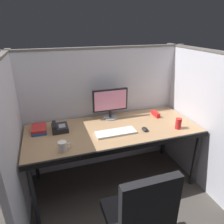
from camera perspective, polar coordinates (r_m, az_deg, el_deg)
The scene contains 13 objects.
ground_plane at distance 2.52m, azimuth 2.70°, elevation -22.76°, with size 8.00×8.00×0.00m, color #423D38.
cubicle_partition_rear at distance 2.67m, azimuth -2.66°, elevation 0.61°, with size 2.21×0.06×1.57m.
cubicle_partition_left at distance 2.12m, azimuth -25.29°, elevation -8.11°, with size 0.06×1.41×1.57m.
cubicle_partition_right at distance 2.67m, azimuth 21.85°, elevation -1.14°, with size 0.06×1.41×1.57m.
desk at distance 2.31m, azimuth 0.49°, elevation -5.81°, with size 1.90×0.80×0.74m.
monitor_center at distance 2.46m, azimuth -0.50°, elevation 2.85°, with size 0.43×0.17×0.37m.
keyboard_main at distance 2.20m, azimuth 1.07°, elevation -5.71°, with size 0.43×0.15×0.02m, color silver.
computer_mouse at distance 2.28m, azimuth 9.09°, elevation -4.70°, with size 0.06×0.10×0.04m.
coffee_mug at distance 1.95m, azimuth -13.47°, elevation -9.25°, with size 0.13×0.08×0.09m.
soda_can at distance 2.39m, azimuth 17.91°, elevation -3.06°, with size 0.07×0.07×0.12m, color red.
red_stapler at distance 2.65m, azimuth 11.98°, elevation -0.52°, with size 0.04×0.15×0.06m, color red.
book_stack at distance 2.37m, azimuth -19.57°, elevation -4.51°, with size 0.15×0.22×0.05m.
desk_phone at distance 2.32m, azimuth -14.39°, elevation -4.24°, with size 0.17×0.19×0.09m.
Camera 1 is at (-0.65, -1.63, 1.82)m, focal length 33.02 mm.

